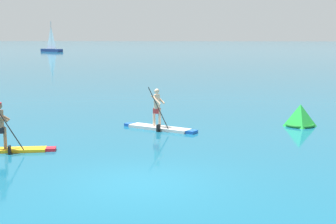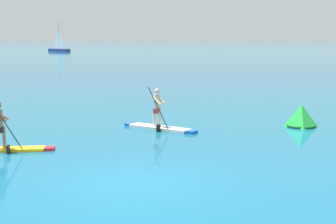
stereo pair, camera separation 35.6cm
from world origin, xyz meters
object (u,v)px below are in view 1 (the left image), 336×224
paddleboarder_mid_center (159,122)px  race_marker_buoy (300,117)px  sailboat_left_horizon (52,48)px  paddleboarder_near_left (5,141)px

paddleboarder_mid_center → race_marker_buoy: size_ratio=2.56×
paddleboarder_mid_center → sailboat_left_horizon: 90.73m
sailboat_left_horizon → paddleboarder_mid_center: bearing=-37.7°
race_marker_buoy → paddleboarder_near_left: bearing=-153.0°
paddleboarder_mid_center → sailboat_left_horizon: (-30.35, 85.50, 0.50)m
paddleboarder_mid_center → race_marker_buoy: 6.24m
paddleboarder_near_left → sailboat_left_horizon: (-25.38, 89.94, 0.45)m
paddleboarder_near_left → race_marker_buoy: 12.44m
race_marker_buoy → sailboat_left_horizon: size_ratio=0.20×
paddleboarder_near_left → race_marker_buoy: bearing=16.3°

